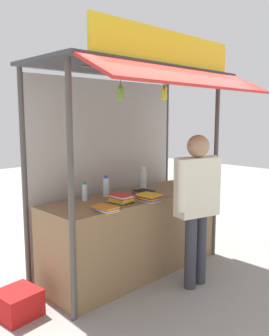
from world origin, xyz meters
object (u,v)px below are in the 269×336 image
at_px(magazine_stack_far_right, 144,193).
at_px(plastic_crate, 18,303).
at_px(water_bottle_front_left, 179,175).
at_px(water_bottle_center, 177,179).
at_px(banana_bunch_inner_left, 164,93).
at_px(magazine_stack_right, 105,209).
at_px(magazine_stack_back_right, 149,197).
at_px(water_bottle_front_right, 106,187).
at_px(water_bottle_mid_right, 143,179).
at_px(magazine_stack_far_left, 121,199).
at_px(water_bottle_back_left, 85,192).
at_px(banana_bunch_leftmost, 121,93).
at_px(vendor_person, 197,197).

xyz_separation_m(magazine_stack_far_right, plastic_crate, (-1.66, 0.13, -0.89)).
bearing_deg(water_bottle_front_left, magazine_stack_far_right, -166.46).
bearing_deg(water_bottle_center, banana_bunch_inner_left, -150.19).
distance_m(magazine_stack_right, magazine_stack_back_right, 0.67).
bearing_deg(water_bottle_front_right, water_bottle_center, -9.01).
bearing_deg(banana_bunch_inner_left, water_bottle_mid_right, 62.32).
relative_size(water_bottle_front_right, magazine_stack_back_right, 0.89).
xyz_separation_m(magazine_stack_right, magazine_stack_far_right, (0.82, 0.23, 0.01)).
relative_size(water_bottle_mid_right, plastic_crate, 0.81).
height_order(magazine_stack_far_left, plastic_crate, magazine_stack_far_left).
distance_m(magazine_stack_far_left, magazine_stack_back_right, 0.34).
distance_m(water_bottle_back_left, water_bottle_mid_right, 0.94).
height_order(water_bottle_front_right, magazine_stack_back_right, water_bottle_front_right).
bearing_deg(plastic_crate, banana_bunch_leftmost, -30.95).
height_order(water_bottle_back_left, vendor_person, vendor_person).
bearing_deg(water_bottle_back_left, water_bottle_front_right, -2.94).
distance_m(magazine_stack_right, magazine_stack_far_right, 0.86).
distance_m(water_bottle_center, magazine_stack_back_right, 0.99).
distance_m(water_bottle_front_left, water_bottle_center, 0.27).
bearing_deg(vendor_person, magazine_stack_far_right, -62.53).
xyz_separation_m(water_bottle_mid_right, banana_bunch_inner_left, (-0.35, -0.66, 1.10)).
bearing_deg(banana_bunch_leftmost, magazine_stack_right, 111.65).
height_order(water_bottle_back_left, water_bottle_front_right, water_bottle_front_right).
xyz_separation_m(water_bottle_front_left, plastic_crate, (-2.66, -0.11, -0.98)).
bearing_deg(water_bottle_back_left, plastic_crate, -170.38).
bearing_deg(magazine_stack_far_right, water_bottle_center, 7.21).
height_order(water_bottle_front_left, magazine_stack_far_left, water_bottle_front_left).
height_order(magazine_stack_right, magazine_stack_back_right, magazine_stack_back_right).
relative_size(water_bottle_center, banana_bunch_inner_left, 0.89).
height_order(water_bottle_front_right, water_bottle_mid_right, water_bottle_mid_right).
height_order(water_bottle_back_left, water_bottle_front_left, water_bottle_front_left).
height_order(water_bottle_front_right, magazine_stack_far_right, water_bottle_front_right).
bearing_deg(water_bottle_front_left, water_bottle_front_right, 178.35).
relative_size(magazine_stack_right, banana_bunch_inner_left, 1.12).
xyz_separation_m(water_bottle_front_left, banana_bunch_leftmost, (-1.76, -0.65, 1.09)).
relative_size(magazine_stack_right, banana_bunch_leftmost, 1.01).
bearing_deg(water_bottle_front_left, vendor_person, -132.25).
distance_m(water_bottle_front_left, magazine_stack_right, 1.89).
relative_size(magazine_stack_right, vendor_person, 0.16).
relative_size(water_bottle_back_left, water_bottle_mid_right, 0.72).
bearing_deg(banana_bunch_inner_left, water_bottle_back_left, 130.26).
relative_size(water_bottle_front_left, magazine_stack_far_right, 0.97).
distance_m(water_bottle_mid_right, banana_bunch_inner_left, 1.33).
relative_size(water_bottle_front_left, magazine_stack_right, 0.92).
height_order(water_bottle_center, banana_bunch_leftmost, banana_bunch_leftmost).
distance_m(water_bottle_back_left, magazine_stack_right, 0.55).
distance_m(water_bottle_front_right, magazine_stack_back_right, 0.57).
distance_m(water_bottle_center, magazine_stack_right, 1.64).
relative_size(water_bottle_front_left, water_bottle_mid_right, 0.83).
xyz_separation_m(water_bottle_back_left, banana_bunch_inner_left, (0.60, -0.70, 1.14)).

